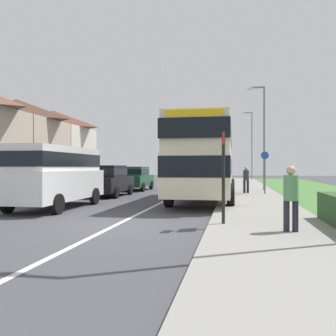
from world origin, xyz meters
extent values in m
plane|color=#424247|center=(0.00, 0.00, 0.00)|extent=(120.00, 120.00, 0.00)
cube|color=silver|center=(0.00, 8.00, 0.00)|extent=(0.14, 60.00, 0.01)
cube|color=gray|center=(4.20, 6.00, 0.06)|extent=(3.20, 68.00, 0.12)
cube|color=beige|center=(1.91, 7.60, 1.32)|extent=(2.50, 9.56, 1.65)
cube|color=beige|center=(1.91, 7.60, 2.92)|extent=(2.45, 9.37, 1.55)
cube|color=black|center=(1.91, 7.60, 1.65)|extent=(2.52, 9.61, 0.76)
cube|color=black|center=(1.91, 7.60, 3.00)|extent=(2.52, 9.61, 0.72)
cube|color=gold|center=(1.91, 2.87, 3.42)|extent=(2.00, 0.08, 0.44)
cylinder|color=black|center=(0.66, 10.57, 0.50)|extent=(0.30, 1.00, 1.00)
cylinder|color=black|center=(3.16, 10.57, 0.50)|extent=(0.30, 1.00, 1.00)
cylinder|color=black|center=(0.66, 4.97, 0.50)|extent=(0.30, 1.00, 1.00)
cylinder|color=black|center=(3.16, 4.97, 0.50)|extent=(0.30, 1.00, 1.00)
cube|color=silver|center=(-3.68, 3.69, 0.93)|extent=(1.95, 5.47, 1.14)
cube|color=silver|center=(-3.68, 3.69, 1.96)|extent=(1.72, 5.03, 0.93)
cube|color=black|center=(-3.68, 3.69, 1.91)|extent=(1.75, 5.08, 0.52)
cylinder|color=black|center=(-4.63, 5.39, 0.36)|extent=(0.20, 0.72, 0.72)
cylinder|color=black|center=(-2.72, 5.39, 0.36)|extent=(0.20, 0.72, 0.72)
cylinder|color=black|center=(-4.63, 2.00, 0.36)|extent=(0.20, 0.72, 0.72)
cylinder|color=black|center=(-2.72, 2.00, 0.36)|extent=(0.20, 0.72, 0.72)
cube|color=black|center=(-3.66, 9.67, 0.69)|extent=(1.85, 4.21, 0.78)
cube|color=black|center=(-3.66, 9.46, 1.40)|extent=(1.63, 2.32, 0.64)
cube|color=black|center=(-3.66, 9.46, 1.37)|extent=(1.66, 2.34, 0.36)
cylinder|color=black|center=(-4.57, 10.98, 0.30)|extent=(0.20, 0.60, 0.60)
cylinder|color=black|center=(-2.76, 10.98, 0.30)|extent=(0.20, 0.60, 0.60)
cylinder|color=black|center=(-4.57, 8.36, 0.30)|extent=(0.20, 0.60, 0.60)
cylinder|color=black|center=(-2.76, 8.36, 0.30)|extent=(0.20, 0.60, 0.60)
cube|color=#19472D|center=(-3.55, 14.83, 0.67)|extent=(1.84, 4.06, 0.75)
cube|color=#19472D|center=(-3.55, 14.63, 1.35)|extent=(1.62, 2.24, 0.61)
cube|color=black|center=(-3.55, 14.63, 1.32)|extent=(1.65, 2.26, 0.34)
cylinder|color=black|center=(-4.45, 16.09, 0.30)|extent=(0.20, 0.60, 0.60)
cylinder|color=black|center=(-2.65, 16.09, 0.30)|extent=(0.20, 0.60, 0.60)
cylinder|color=black|center=(-4.45, 13.57, 0.30)|extent=(0.20, 0.60, 0.60)
cylinder|color=black|center=(-2.65, 13.57, 0.30)|extent=(0.20, 0.60, 0.60)
cylinder|color=#23232D|center=(4.50, -0.72, 0.42)|extent=(0.14, 0.14, 0.85)
cylinder|color=#23232D|center=(4.70, -0.72, 0.42)|extent=(0.14, 0.14, 0.85)
cylinder|color=#518C56|center=(4.60, -0.72, 1.15)|extent=(0.34, 0.34, 0.60)
sphere|color=tan|center=(4.60, -0.72, 1.56)|extent=(0.22, 0.22, 0.22)
cylinder|color=#23232D|center=(3.88, 11.96, 0.42)|extent=(0.14, 0.14, 0.85)
cylinder|color=#23232D|center=(4.08, 11.96, 0.42)|extent=(0.14, 0.14, 0.85)
cylinder|color=#333338|center=(3.98, 11.96, 1.15)|extent=(0.34, 0.34, 0.60)
sphere|color=tan|center=(3.98, 11.96, 1.56)|extent=(0.22, 0.22, 0.22)
cylinder|color=black|center=(3.00, 0.22, 1.30)|extent=(0.09, 0.09, 2.60)
cube|color=red|center=(3.00, 0.22, 2.40)|extent=(0.04, 0.44, 0.32)
cube|color=black|center=(3.00, 0.24, 1.55)|extent=(0.06, 0.52, 0.68)
cylinder|color=slate|center=(5.02, 11.69, 1.05)|extent=(0.08, 0.08, 2.10)
cylinder|color=blue|center=(5.02, 11.69, 2.30)|extent=(0.44, 0.03, 0.44)
cylinder|color=slate|center=(5.24, 14.94, 3.47)|extent=(0.12, 0.12, 6.94)
cube|color=slate|center=(4.79, 14.94, 6.89)|extent=(0.90, 0.10, 0.10)
cube|color=silver|center=(4.34, 14.94, 6.82)|extent=(0.36, 0.20, 0.14)
cylinder|color=slate|center=(5.35, 33.97, 4.04)|extent=(0.12, 0.12, 8.08)
cube|color=slate|center=(4.90, 33.97, 8.03)|extent=(0.90, 0.10, 0.10)
cube|color=silver|center=(4.45, 33.97, 7.96)|extent=(0.36, 0.20, 0.14)
cube|color=tan|center=(-14.83, 18.12, 2.79)|extent=(6.93, 6.15, 5.58)
pyramid|color=#4C3328|center=(-14.83, 18.12, 6.48)|extent=(6.93, 6.15, 1.80)
cube|color=beige|center=(-14.83, 24.40, 2.79)|extent=(6.93, 6.15, 5.58)
pyramid|color=brown|center=(-14.83, 24.40, 6.48)|extent=(6.93, 6.15, 1.80)
camera|label=1|loc=(3.28, -9.61, 1.65)|focal=38.70mm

